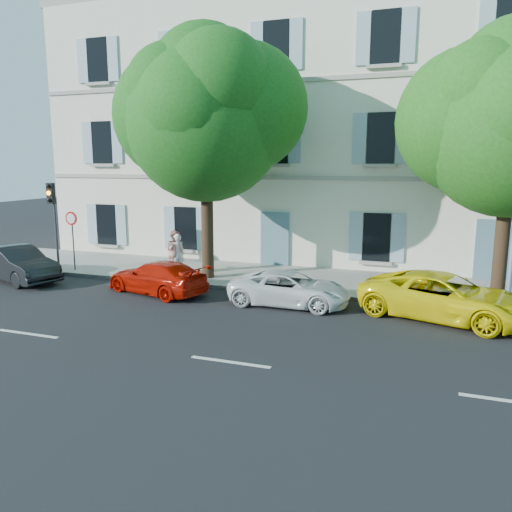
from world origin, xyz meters
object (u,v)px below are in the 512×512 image
at_px(car_yellow_supercar, 444,297).
at_px(tree_left, 206,123).
at_px(car_dark_sedan, 17,264).
at_px(traffic_light, 53,207).
at_px(pedestrian_a, 177,254).
at_px(car_red_coupe, 157,277).
at_px(tree_right, 512,129).
at_px(car_white_coupe, 290,289).
at_px(pedestrian_b, 175,252).
at_px(road_sign, 72,228).

distance_m(car_yellow_supercar, tree_left, 10.50).
bearing_deg(car_dark_sedan, traffic_light, 4.16).
xyz_separation_m(traffic_light, pedestrian_a, (5.26, 0.96, -1.82)).
bearing_deg(traffic_light, car_red_coupe, -15.01).
distance_m(car_yellow_supercar, tree_right, 5.78).
xyz_separation_m(car_red_coupe, car_white_coupe, (4.91, 0.11, -0.03)).
xyz_separation_m(tree_left, pedestrian_b, (-1.60, 0.28, -5.06)).
bearing_deg(traffic_light, road_sign, 14.80).
bearing_deg(traffic_light, pedestrian_b, 11.74).
distance_m(car_red_coupe, pedestrian_b, 2.73).
relative_size(car_red_coupe, traffic_light, 1.10).
height_order(car_red_coupe, car_yellow_supercar, car_yellow_supercar).
bearing_deg(road_sign, car_yellow_supercar, -6.12).
bearing_deg(car_dark_sedan, car_white_coupe, -70.77).
height_order(car_white_coupe, traffic_light, traffic_light).
bearing_deg(tree_right, road_sign, -177.14).
height_order(car_yellow_supercar, traffic_light, traffic_light).
xyz_separation_m(car_yellow_supercar, road_sign, (-14.69, 1.58, 1.25)).
relative_size(car_red_coupe, pedestrian_b, 2.26).
bearing_deg(car_white_coupe, tree_right, -69.76).
bearing_deg(car_yellow_supercar, car_red_coupe, 107.74).
bearing_deg(road_sign, car_red_coupe, -19.17).
height_order(car_red_coupe, traffic_light, traffic_light).
xyz_separation_m(tree_right, pedestrian_a, (-11.90, -0.05, -4.67)).
height_order(traffic_light, road_sign, traffic_light).
xyz_separation_m(car_dark_sedan, car_red_coupe, (6.19, 0.19, -0.11)).
bearing_deg(tree_left, pedestrian_b, 170.22).
relative_size(car_white_coupe, traffic_light, 1.09).
bearing_deg(tree_left, car_dark_sedan, -160.49).
distance_m(tree_left, tree_right, 10.46).
xyz_separation_m(tree_right, road_sign, (-16.41, -0.82, -3.72)).
distance_m(car_red_coupe, tree_left, 6.06).
distance_m(car_yellow_supercar, road_sign, 14.82).
bearing_deg(car_yellow_supercar, pedestrian_b, 93.44).
relative_size(tree_left, tree_right, 1.08).
height_order(tree_right, traffic_light, tree_right).
distance_m(car_red_coupe, car_white_coupe, 4.91).
distance_m(car_dark_sedan, road_sign, 2.58).
xyz_separation_m(car_dark_sedan, road_sign, (1.17, 1.94, 1.24)).
bearing_deg(pedestrian_b, road_sign, 43.13).
height_order(tree_left, traffic_light, tree_left).
bearing_deg(pedestrian_b, car_yellow_supercar, -161.37).
relative_size(car_dark_sedan, traffic_light, 1.15).
xyz_separation_m(car_white_coupe, car_yellow_supercar, (4.76, 0.06, 0.13)).
bearing_deg(road_sign, car_white_coupe, -9.36).
distance_m(car_white_coupe, traffic_light, 11.00).
height_order(car_dark_sedan, pedestrian_a, pedestrian_a).
height_order(car_red_coupe, tree_right, tree_right).
xyz_separation_m(tree_right, traffic_light, (-17.16, -1.02, -2.85)).
distance_m(car_dark_sedan, car_white_coupe, 11.10).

